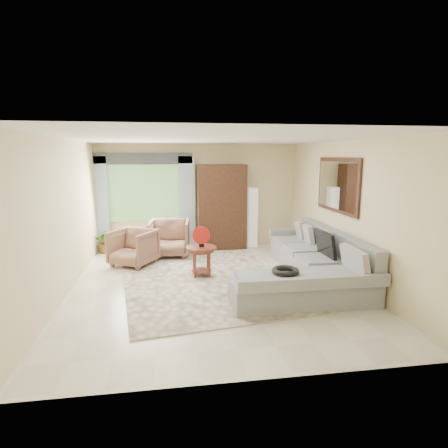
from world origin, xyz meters
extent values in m
plane|color=silver|center=(0.00, 0.00, 0.00)|extent=(6.00, 6.00, 0.00)
cube|color=beige|center=(-0.10, 0.22, 0.01)|extent=(3.51, 4.37, 0.02)
cube|color=gray|center=(2.00, 0.50, 0.20)|extent=(0.90, 2.40, 0.40)
cube|color=gray|center=(1.30, -1.10, 0.20)|extent=(2.30, 0.80, 0.40)
cube|color=gray|center=(2.35, 0.10, 0.65)|extent=(0.20, 3.20, 0.50)
cube|color=gray|center=(2.00, 1.78, 0.51)|extent=(0.90, 0.16, 0.22)
cube|color=gray|center=(1.30, -1.55, 0.49)|extent=(2.30, 0.10, 0.18)
cube|color=black|center=(2.05, -0.16, 0.72)|extent=(0.14, 0.74, 0.48)
torus|color=black|center=(1.00, -1.08, 0.55)|extent=(0.43, 0.43, 0.09)
cylinder|color=#542516|center=(-0.17, 0.50, 0.57)|extent=(0.59, 0.59, 0.04)
cylinder|color=#542516|center=(-0.17, 0.50, 0.26)|extent=(0.39, 0.39, 0.53)
cylinder|color=#AA1911|center=(-0.17, 0.50, 0.82)|extent=(0.33, 0.13, 0.34)
imported|color=#8A614B|center=(-1.54, 1.48, 0.39)|extent=(1.14, 1.15, 0.77)
imported|color=brown|center=(-0.77, 2.11, 0.42)|extent=(0.99, 1.01, 0.85)
imported|color=#999999|center=(-2.28, 2.64, 0.29)|extent=(0.60, 0.55, 0.58)
cube|color=black|center=(0.55, 2.72, 1.05)|extent=(1.20, 0.55, 2.10)
cube|color=silver|center=(1.35, 2.78, 0.75)|extent=(0.24, 0.24, 1.50)
cube|color=#669E59|center=(-1.35, 2.97, 1.40)|extent=(1.80, 0.04, 1.40)
cube|color=#9EB7CC|center=(-2.40, 2.88, 1.15)|extent=(0.40, 0.08, 2.30)
cube|color=#9EB7CC|center=(-0.30, 2.88, 1.15)|extent=(0.40, 0.08, 2.30)
cube|color=#1E232D|center=(-1.35, 2.90, 2.25)|extent=(2.40, 0.12, 0.26)
cube|color=black|center=(2.47, 0.35, 1.75)|extent=(0.04, 1.70, 1.05)
cube|color=white|center=(2.45, 0.35, 1.75)|extent=(0.02, 1.54, 0.90)
camera|label=1|loc=(-0.80, -6.46, 2.31)|focal=30.00mm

